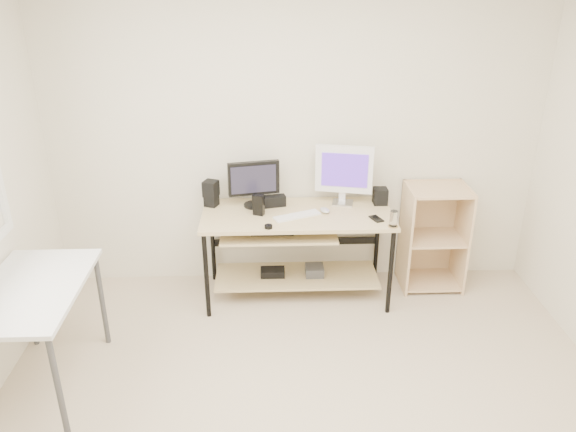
# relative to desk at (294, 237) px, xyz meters

# --- Properties ---
(room) EXTENTS (4.01, 4.01, 2.62)m
(room) POSITION_rel_desk_xyz_m (-0.11, -1.62, 0.78)
(room) COLOR beige
(room) RESTS_ON ground
(desk) EXTENTS (1.50, 0.65, 0.75)m
(desk) POSITION_rel_desk_xyz_m (0.00, 0.00, 0.00)
(desk) COLOR #CEB882
(desk) RESTS_ON ground
(side_table) EXTENTS (0.60, 1.00, 0.75)m
(side_table) POSITION_rel_desk_xyz_m (-1.65, -1.06, 0.13)
(side_table) COLOR white
(side_table) RESTS_ON ground
(shelf_unit) EXTENTS (0.50, 0.40, 0.90)m
(shelf_unit) POSITION_rel_desk_xyz_m (1.18, 0.16, -0.09)
(shelf_unit) COLOR #E0BD8C
(shelf_unit) RESTS_ON ground
(black_monitor) EXTENTS (0.41, 0.17, 0.38)m
(black_monitor) POSITION_rel_desk_xyz_m (-0.31, 0.15, 0.43)
(black_monitor) COLOR black
(black_monitor) RESTS_ON desk
(white_imac) EXTENTS (0.46, 0.15, 0.49)m
(white_imac) POSITION_rel_desk_xyz_m (0.41, 0.17, 0.49)
(white_imac) COLOR silver
(white_imac) RESTS_ON desk
(keyboard) EXTENTS (0.38, 0.24, 0.01)m
(keyboard) POSITION_rel_desk_xyz_m (0.02, -0.07, 0.22)
(keyboard) COLOR white
(keyboard) RESTS_ON desk
(mouse) EXTENTS (0.10, 0.12, 0.04)m
(mouse) POSITION_rel_desk_xyz_m (0.24, 0.00, 0.23)
(mouse) COLOR #BABABF
(mouse) RESTS_ON desk
(center_speaker) EXTENTS (0.19, 0.12, 0.09)m
(center_speaker) POSITION_rel_desk_xyz_m (-0.15, 0.14, 0.26)
(center_speaker) COLOR black
(center_speaker) RESTS_ON desk
(speaker_left) EXTENTS (0.14, 0.14, 0.21)m
(speaker_left) POSITION_rel_desk_xyz_m (-0.66, 0.17, 0.32)
(speaker_left) COLOR black
(speaker_left) RESTS_ON desk
(speaker_right) EXTENTS (0.11, 0.11, 0.13)m
(speaker_right) POSITION_rel_desk_xyz_m (0.71, 0.16, 0.28)
(speaker_right) COLOR black
(speaker_right) RESTS_ON desk
(audio_controller) EXTENTS (0.10, 0.08, 0.16)m
(audio_controller) POSITION_rel_desk_xyz_m (-0.28, -0.02, 0.29)
(audio_controller) COLOR black
(audio_controller) RESTS_ON desk
(volume_puck) EXTENTS (0.06, 0.06, 0.03)m
(volume_puck) POSITION_rel_desk_xyz_m (-0.20, -0.27, 0.22)
(volume_puck) COLOR black
(volume_puck) RESTS_ON desk
(smartphone) EXTENTS (0.11, 0.14, 0.01)m
(smartphone) POSITION_rel_desk_xyz_m (0.63, -0.15, 0.22)
(smartphone) COLOR black
(smartphone) RESTS_ON desk
(coaster) EXTENTS (0.09, 0.09, 0.01)m
(coaster) POSITION_rel_desk_xyz_m (0.73, -0.28, 0.21)
(coaster) COLOR olive
(coaster) RESTS_ON desk
(drinking_glass) EXTENTS (0.07, 0.07, 0.12)m
(drinking_glass) POSITION_rel_desk_xyz_m (0.73, -0.28, 0.28)
(drinking_glass) COLOR white
(drinking_glass) RESTS_ON coaster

